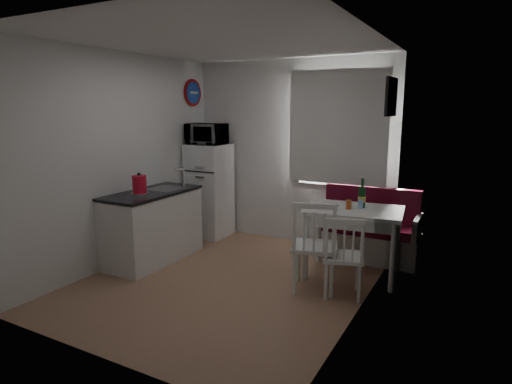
# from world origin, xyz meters

# --- Properties ---
(floor) EXTENTS (3.00, 3.50, 0.02)m
(floor) POSITION_xyz_m (0.00, 0.00, 0.00)
(floor) COLOR #AD7C5C
(floor) RESTS_ON ground
(ceiling) EXTENTS (3.00, 3.50, 0.02)m
(ceiling) POSITION_xyz_m (0.00, 0.00, 2.60)
(ceiling) COLOR white
(ceiling) RESTS_ON wall_back
(wall_back) EXTENTS (3.00, 0.02, 2.60)m
(wall_back) POSITION_xyz_m (0.00, 1.75, 1.30)
(wall_back) COLOR white
(wall_back) RESTS_ON floor
(wall_front) EXTENTS (3.00, 0.02, 2.60)m
(wall_front) POSITION_xyz_m (0.00, -1.75, 1.30)
(wall_front) COLOR white
(wall_front) RESTS_ON floor
(wall_left) EXTENTS (0.02, 3.50, 2.60)m
(wall_left) POSITION_xyz_m (-1.50, 0.00, 1.30)
(wall_left) COLOR white
(wall_left) RESTS_ON floor
(wall_right) EXTENTS (0.02, 3.50, 2.60)m
(wall_right) POSITION_xyz_m (1.50, 0.00, 1.30)
(wall_right) COLOR white
(wall_right) RESTS_ON floor
(window) EXTENTS (1.22, 0.06, 1.47)m
(window) POSITION_xyz_m (0.70, 1.72, 1.62)
(window) COLOR white
(window) RESTS_ON wall_back
(curtain) EXTENTS (1.35, 0.02, 1.50)m
(curtain) POSITION_xyz_m (0.70, 1.65, 1.68)
(curtain) COLOR white
(curtain) RESTS_ON wall_back
(kitchen_counter) EXTENTS (0.62, 1.32, 1.16)m
(kitchen_counter) POSITION_xyz_m (-1.20, 0.16, 0.46)
(kitchen_counter) COLOR white
(kitchen_counter) RESTS_ON floor
(wall_sign) EXTENTS (0.03, 0.40, 0.40)m
(wall_sign) POSITION_xyz_m (-1.47, 1.45, 2.15)
(wall_sign) COLOR #193B98
(wall_sign) RESTS_ON wall_left
(picture_frame) EXTENTS (0.04, 0.52, 0.42)m
(picture_frame) POSITION_xyz_m (1.48, 1.10, 2.05)
(picture_frame) COLOR black
(picture_frame) RESTS_ON wall_right
(bench) EXTENTS (1.29, 0.50, 0.92)m
(bench) POSITION_xyz_m (1.20, 1.51, 0.31)
(bench) COLOR white
(bench) RESTS_ON floor
(dining_table) EXTENTS (1.15, 0.87, 0.81)m
(dining_table) POSITION_xyz_m (1.19, 0.84, 0.71)
(dining_table) COLOR white
(dining_table) RESTS_ON floor
(chair_left) EXTENTS (0.57, 0.56, 0.53)m
(chair_left) POSITION_xyz_m (0.94, 0.16, 0.62)
(chair_left) COLOR white
(chair_left) RESTS_ON floor
(chair_right) EXTENTS (0.51, 0.51, 0.47)m
(chair_right) POSITION_xyz_m (1.25, 0.18, 0.54)
(chair_right) COLOR white
(chair_right) RESTS_ON floor
(fridge) EXTENTS (0.56, 0.56, 1.40)m
(fridge) POSITION_xyz_m (-1.18, 1.40, 0.70)
(fridge) COLOR white
(fridge) RESTS_ON floor
(microwave) EXTENTS (0.55, 0.37, 0.30)m
(microwave) POSITION_xyz_m (-1.18, 1.35, 1.55)
(microwave) COLOR white
(microwave) RESTS_ON fridge
(kettle) EXTENTS (0.20, 0.20, 0.27)m
(kettle) POSITION_xyz_m (-1.15, -0.10, 1.03)
(kettle) COLOR red
(kettle) RESTS_ON kitchen_counter
(wine_bottle) EXTENTS (0.08, 0.08, 0.34)m
(wine_bottle) POSITION_xyz_m (1.25, 0.94, 0.97)
(wine_bottle) COLOR #133D1B
(wine_bottle) RESTS_ON dining_table
(drinking_glass_orange) EXTENTS (0.06, 0.06, 0.10)m
(drinking_glass_orange) POSITION_xyz_m (1.14, 0.79, 0.86)
(drinking_glass_orange) COLOR #C75621
(drinking_glass_orange) RESTS_ON dining_table
(drinking_glass_blue) EXTENTS (0.06, 0.06, 0.10)m
(drinking_glass_blue) POSITION_xyz_m (1.25, 0.89, 0.86)
(drinking_glass_blue) COLOR #90BEF4
(drinking_glass_blue) RESTS_ON dining_table
(plate) EXTENTS (0.22, 0.22, 0.02)m
(plate) POSITION_xyz_m (0.89, 0.86, 0.81)
(plate) COLOR white
(plate) RESTS_ON dining_table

